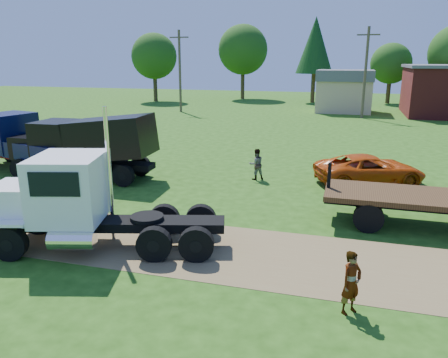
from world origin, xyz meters
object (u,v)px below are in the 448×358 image
(black_dump_truck, at_px, (86,143))
(flatbed_trailer, at_px, (447,204))
(white_semi_tractor, at_px, (74,202))
(orange_pickup, at_px, (370,170))
(navy_truck, at_px, (18,142))
(spectator_a, at_px, (351,283))

(black_dump_truck, distance_m, flatbed_trailer, 16.52)
(white_semi_tractor, relative_size, flatbed_trailer, 0.90)
(orange_pickup, distance_m, flatbed_trailer, 5.85)
(navy_truck, xyz_separation_m, orange_pickup, (18.43, 2.31, -0.85))
(spectator_a, bearing_deg, black_dump_truck, 97.34)
(navy_truck, height_order, spectator_a, navy_truck)
(orange_pickup, bearing_deg, navy_truck, 72.88)
(black_dump_truck, bearing_deg, flatbed_trailer, -11.65)
(flatbed_trailer, bearing_deg, orange_pickup, 114.89)
(black_dump_truck, height_order, orange_pickup, black_dump_truck)
(white_semi_tractor, height_order, orange_pickup, white_semi_tractor)
(spectator_a, bearing_deg, flatbed_trailer, 16.05)
(orange_pickup, bearing_deg, white_semi_tractor, 113.28)
(navy_truck, distance_m, orange_pickup, 18.59)
(navy_truck, bearing_deg, spectator_a, -15.91)
(white_semi_tractor, xyz_separation_m, navy_truck, (-8.99, 8.01, 0.03))
(white_semi_tractor, height_order, flatbed_trailer, white_semi_tractor)
(spectator_a, bearing_deg, white_semi_tractor, 122.11)
(white_semi_tractor, bearing_deg, spectator_a, -25.36)
(black_dump_truck, distance_m, navy_truck, 4.59)
(orange_pickup, xyz_separation_m, spectator_a, (-0.82, -11.88, 0.07))
(navy_truck, bearing_deg, white_semi_tractor, -29.08)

